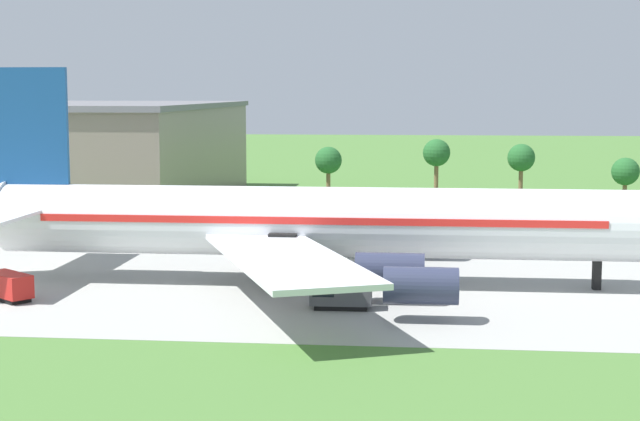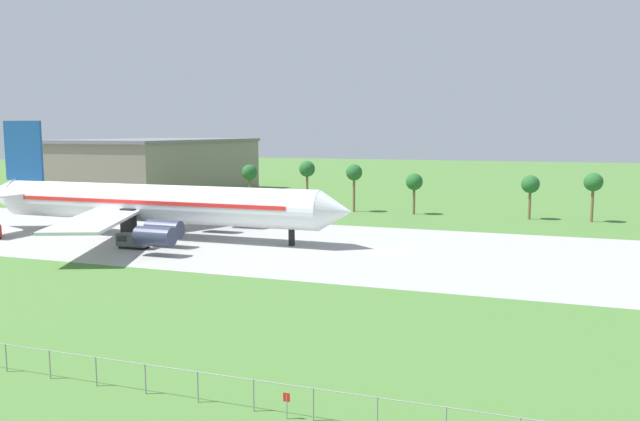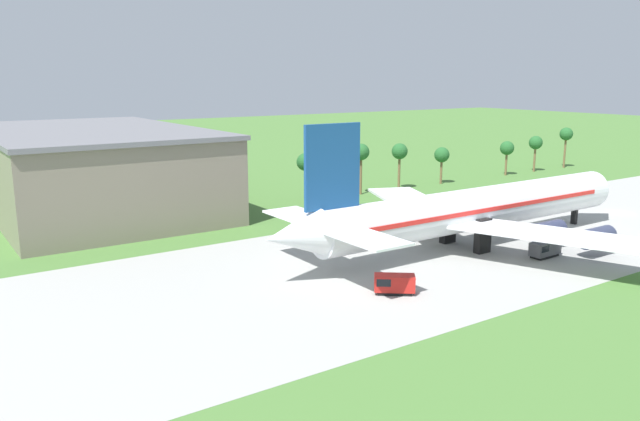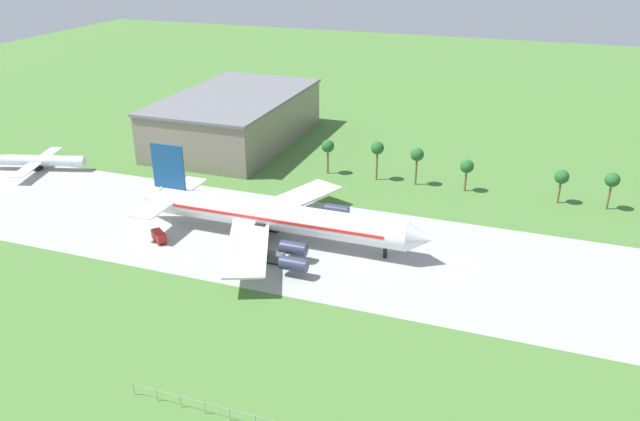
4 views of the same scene
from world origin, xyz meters
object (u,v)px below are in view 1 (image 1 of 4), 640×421
at_px(jet_airliner, 306,222).
at_px(terminal_building, 97,153).
at_px(baggage_tug, 339,294).
at_px(fuel_truck, 8,286).

height_order(jet_airliner, terminal_building, jet_airliner).
bearing_deg(baggage_tug, fuel_truck, 179.04).
distance_m(baggage_tug, terminal_building, 83.20).
bearing_deg(fuel_truck, terminal_building, 102.65).
bearing_deg(jet_airliner, terminal_building, 123.16).
height_order(jet_airliner, fuel_truck, jet_airliner).
distance_m(jet_airliner, baggage_tug, 11.58).
bearing_deg(terminal_building, jet_airliner, -56.84).
xyz_separation_m(jet_airliner, baggage_tug, (3.82, -10.00, -4.41)).
relative_size(baggage_tug, fuel_truck, 1.00).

